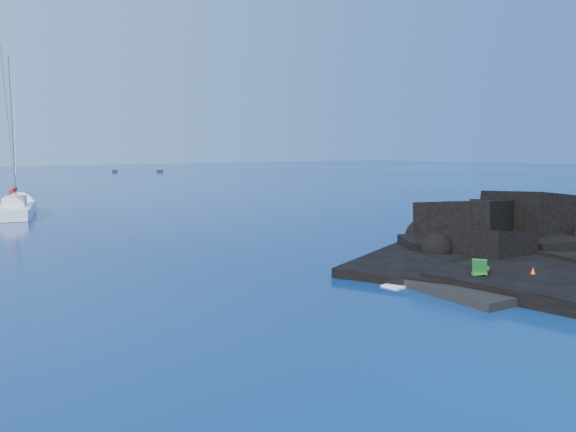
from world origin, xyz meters
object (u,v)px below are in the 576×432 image
deck_chair (481,266)px  distant_boat_a (115,172)px  sunbather (537,277)px  sailboat (16,215)px  distant_boat_b (160,172)px  marker_cone (533,274)px

deck_chair → distant_boat_a: 133.50m
sunbather → sailboat: bearing=94.9°
deck_chair → distant_boat_b: (39.90, 123.00, -0.91)m
marker_cone → distant_boat_a: marker_cone is taller
marker_cone → distant_boat_a: 134.61m
sailboat → deck_chair: 42.21m
distant_boat_b → sunbather: bearing=-88.7°
marker_cone → distant_boat_a: size_ratio=0.14×
sunbather → distant_boat_b: bearing=61.8°
distant_boat_a → deck_chair: bearing=-84.2°
deck_chair → marker_cone: (1.56, -1.50, -0.28)m
sunbather → distant_boat_a: bearing=66.5°
sunbather → deck_chair: bearing=125.1°
sailboat → sunbather: (12.25, -42.48, 0.52)m
sailboat → distant_boat_a: (41.07, 89.10, 0.00)m
deck_chair → sunbather: (1.70, -1.62, -0.40)m
deck_chair → marker_cone: size_ratio=2.84×
deck_chair → sunbather: bearing=-72.9°
sailboat → deck_chair: (10.55, -40.86, 0.91)m
marker_cone → sailboat: bearing=106.0°
distant_boat_a → sailboat: bearing=-95.7°
marker_cone → distant_boat_b: marker_cone is taller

